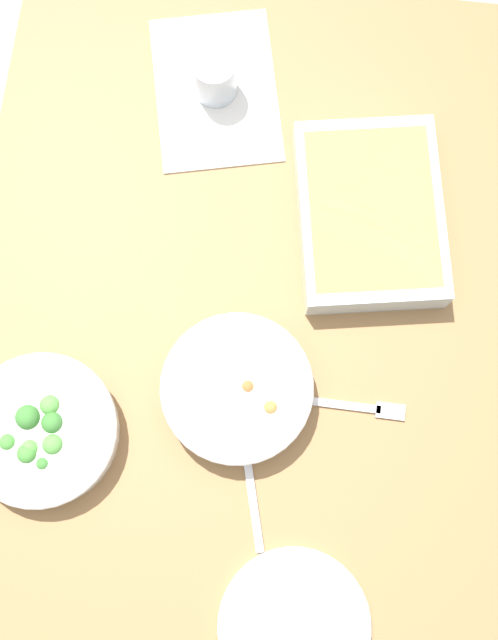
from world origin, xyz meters
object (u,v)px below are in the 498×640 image
Objects in this scene: stew_bowl at (237,389)px; drink_cup at (215,78)px; fork_on_table at (356,407)px; spoon_by_broccoli at (70,446)px; broccoli_bowl at (42,430)px; baking_dish at (370,214)px; side_plate at (294,626)px; spoon_by_stew at (249,475)px.

stew_bowl is 0.51m from drink_cup.
stew_bowl is 0.18m from fork_on_table.
spoon_by_broccoli is at bearing -13.51° from drink_cup.
broccoli_bowl reaches higher than stew_bowl.
baking_dish reaches higher than fork_on_table.
drink_cup is (-0.20, -0.27, 0.00)m from baking_dish.
stew_bowl is 1.03× the size of side_plate.
stew_bowl reaches higher than spoon_by_stew.
side_plate is at bearing 23.32° from spoon_by_stew.
spoon_by_broccoli is (0.02, 0.04, -0.03)m from broccoli_bowl.
baking_dish is 0.58m from spoon_by_broccoli.
drink_cup is at bearing -169.31° from stew_bowl.
broccoli_bowl is 0.69× the size of baking_dish.
spoon_by_broccoli is (-0.01, -0.27, 0.00)m from spoon_by_stew.
broccoli_bowl reaches higher than side_plate.
broccoli_bowl is 0.62m from drink_cup.
baking_dish is at bearing 130.64° from broccoli_bowl.
side_plate is at bearing 59.05° from spoon_by_broccoli.
side_plate is at bearing 59.81° from broccoli_bowl.
stew_bowl is at bearing -30.42° from baking_dish.
broccoli_bowl is at bearing -17.44° from drink_cup.
drink_cup is 0.39× the size of side_plate.
broccoli_bowl is at bearing -49.36° from baking_dish.
broccoli_bowl is 0.46m from side_plate.
drink_cup is 0.50× the size of spoon_by_broccoli.
drink_cup is at bearing 162.56° from broccoli_bowl.
drink_cup is at bearing -168.52° from spoon_by_stew.
baking_dish reaches higher than spoon_by_broccoli.
baking_dish reaches higher than spoon_by_stew.
stew_bowl is 0.35m from baking_dish.
broccoli_bowl is 1.32× the size of spoon_by_stew.
stew_bowl is 0.68× the size of baking_dish.
drink_cup is 0.63m from spoon_by_stew.
broccoli_bowl is 0.31m from spoon_by_stew.
side_plate is 0.33m from fork_on_table.
spoon_by_broccoli is at bearing 67.21° from broccoli_bowl.
stew_bowl is at bearing -165.34° from spoon_by_stew.
baking_dish is 1.88× the size of fork_on_table.
drink_cup reaches higher than spoon_by_broccoli.
stew_bowl reaches higher than fork_on_table.
baking_dish reaches higher than side_plate.
baking_dish is at bearing 174.96° from side_plate.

